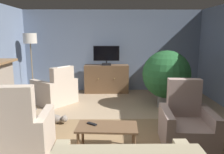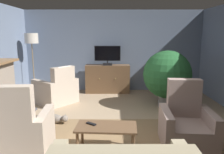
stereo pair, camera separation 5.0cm
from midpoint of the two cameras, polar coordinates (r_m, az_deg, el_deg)
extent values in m
cube|color=tan|center=(4.16, 0.51, -15.25)|extent=(6.19, 7.39, 0.04)
cube|color=slate|center=(7.20, -0.05, 6.73)|extent=(6.19, 0.10, 2.57)
cube|color=#8E704C|center=(4.12, -0.84, -15.11)|extent=(2.54, 1.64, 0.01)
cube|color=#4C4C51|center=(5.24, -24.26, -10.11)|extent=(0.50, 1.48, 0.04)
cube|color=black|center=(5.24, -26.94, -6.85)|extent=(0.10, 0.72, 0.52)
cube|color=#4A3523|center=(7.06, -1.60, -3.70)|extent=(1.31, 0.36, 0.06)
cube|color=brown|center=(6.97, -1.62, -0.46)|extent=(1.37, 0.42, 0.87)
sphere|color=tan|center=(6.74, -3.74, -0.48)|extent=(0.03, 0.03, 0.03)
sphere|color=tan|center=(6.74, 0.44, -0.47)|extent=(0.03, 0.03, 0.03)
cube|color=black|center=(6.84, -1.65, 3.30)|extent=(0.29, 0.20, 0.06)
cylinder|color=black|center=(6.83, -1.65, 3.88)|extent=(0.04, 0.04, 0.08)
cube|color=black|center=(6.80, -1.66, 6.12)|extent=(0.79, 0.05, 0.46)
cube|color=black|center=(6.77, -1.67, 6.10)|extent=(0.75, 0.01, 0.42)
cube|color=brown|center=(3.49, -1.72, -12.71)|extent=(0.96, 0.53, 0.03)
cylinder|color=brown|center=(3.74, 5.11, -14.68)|extent=(0.04, 0.04, 0.40)
cylinder|color=brown|center=(3.80, -7.95, -14.33)|extent=(0.04, 0.04, 0.40)
cylinder|color=brown|center=(3.41, 5.35, -17.35)|extent=(0.04, 0.04, 0.40)
cylinder|color=brown|center=(3.48, -9.12, -16.89)|extent=(0.04, 0.04, 0.40)
cube|color=black|center=(3.55, -5.63, -11.92)|extent=(0.17, 0.14, 0.02)
cube|color=#C6B29E|center=(3.81, -22.91, -14.61)|extent=(0.71, 0.87, 0.45)
cube|color=#C6B29E|center=(3.32, -25.39, -7.98)|extent=(0.67, 0.22, 0.69)
cube|color=#C6B29E|center=(3.67, -17.02, -13.53)|extent=(0.18, 0.83, 0.65)
cube|color=#C6B29E|center=(6.16, -14.75, -4.37)|extent=(1.08, 1.05, 0.45)
cube|color=#C6B29E|center=(5.78, -12.94, -0.17)|extent=(0.54, 0.60, 0.55)
cube|color=#C6B29E|center=(5.93, -17.77, -4.13)|extent=(0.76, 0.66, 0.65)
cube|color=#C6B29E|center=(6.36, -12.03, -2.83)|extent=(0.76, 0.66, 0.65)
cube|color=white|center=(5.69, -12.58, 1.49)|extent=(0.27, 0.32, 0.24)
cube|color=#A3897F|center=(3.95, 18.35, -13.74)|extent=(0.62, 0.86, 0.40)
cube|color=#A3897F|center=(4.07, 17.68, -5.03)|extent=(0.57, 0.22, 0.66)
cube|color=#A3897F|center=(4.02, 23.31, -12.15)|extent=(0.19, 0.83, 0.60)
cube|color=#A3897F|center=(3.84, 13.35, -12.58)|extent=(0.19, 0.83, 0.60)
cylinder|color=slate|center=(5.76, 13.26, -6.03)|extent=(0.38, 0.38, 0.32)
sphere|color=#235B2D|center=(5.60, 13.57, 0.68)|extent=(1.18, 1.18, 1.18)
ellipsoid|color=gray|center=(4.81, -14.88, -10.41)|extent=(0.40, 0.29, 0.19)
sphere|color=gray|center=(4.69, -12.48, -10.48)|extent=(0.14, 0.14, 0.14)
cone|color=gray|center=(4.70, -12.29, -9.58)|extent=(0.04, 0.04, 0.04)
cone|color=gray|center=(4.64, -12.74, -9.88)|extent=(0.04, 0.04, 0.04)
cylinder|color=gray|center=(5.00, -17.42, -10.17)|extent=(0.22, 0.10, 0.09)
cylinder|color=#4C4233|center=(7.10, -19.67, -4.35)|extent=(0.34, 0.34, 0.04)
cylinder|color=olive|center=(6.94, -20.07, 1.70)|extent=(0.03, 0.03, 1.56)
cylinder|color=beige|center=(6.87, -20.58, 9.33)|extent=(0.38, 0.38, 0.29)
camera|label=1|loc=(0.03, -90.35, -0.07)|focal=35.49mm
camera|label=2|loc=(0.03, 89.65, 0.07)|focal=35.49mm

